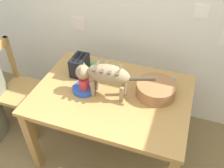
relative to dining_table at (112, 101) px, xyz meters
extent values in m
cube|color=silver|center=(0.00, 0.74, 0.61)|extent=(4.50, 0.10, 2.50)
cube|color=white|center=(0.56, 0.69, 0.59)|extent=(0.12, 0.01, 0.12)
cube|color=white|center=(-0.61, 0.69, 0.29)|extent=(0.15, 0.01, 0.15)
cube|color=#B38748|center=(0.00, 0.00, 0.07)|extent=(1.29, 0.93, 0.03)
cube|color=#A57C42|center=(0.00, 0.00, 0.02)|extent=(1.21, 0.85, 0.07)
cube|color=#B38748|center=(-0.59, -0.41, -0.30)|extent=(0.07, 0.07, 0.69)
cube|color=#B38748|center=(-0.59, 0.41, -0.30)|extent=(0.07, 0.07, 0.69)
cube|color=#B38748|center=(0.59, 0.41, -0.30)|extent=(0.07, 0.07, 0.69)
ellipsoid|color=#927B59|center=(-0.02, -0.03, 0.30)|extent=(0.35, 0.17, 0.16)
cube|color=brown|center=(0.07, -0.03, 0.36)|extent=(0.03, 0.14, 0.01)
cube|color=brown|center=(0.01, -0.03, 0.36)|extent=(0.03, 0.14, 0.01)
cube|color=brown|center=(-0.05, -0.03, 0.36)|extent=(0.03, 0.14, 0.01)
cube|color=brown|center=(-0.11, -0.03, 0.36)|extent=(0.03, 0.14, 0.01)
cylinder|color=#927B59|center=(-0.14, -0.08, 0.16)|extent=(0.04, 0.04, 0.15)
cylinder|color=#927B59|center=(-0.14, 0.01, 0.16)|extent=(0.04, 0.04, 0.15)
cylinder|color=#927B59|center=(0.10, -0.07, 0.16)|extent=(0.04, 0.04, 0.15)
cylinder|color=#927B59|center=(0.10, 0.02, 0.16)|extent=(0.04, 0.04, 0.15)
sphere|color=#927B59|center=(-0.23, -0.04, 0.28)|extent=(0.12, 0.12, 0.12)
cone|color=#927B59|center=(-0.23, -0.07, 0.33)|extent=(0.04, 0.04, 0.05)
cone|color=#927B59|center=(-0.23, -0.01, 0.33)|extent=(0.04, 0.04, 0.05)
cylinder|color=brown|center=(0.24, -0.02, 0.32)|extent=(0.21, 0.04, 0.08)
cylinder|color=#264FAE|center=(-0.23, -0.04, 0.10)|extent=(0.20, 0.20, 0.03)
cylinder|color=red|center=(-0.23, -0.04, 0.16)|extent=(0.09, 0.09, 0.09)
torus|color=red|center=(-0.18, -0.04, 0.16)|extent=(0.06, 0.01, 0.06)
cube|color=#4C915F|center=(-0.32, 0.26, 0.09)|extent=(0.34, 0.26, 0.01)
cube|color=gold|center=(0.39, 0.26, 0.09)|extent=(0.18, 0.14, 0.01)
cube|color=#3686D1|center=(0.39, 0.27, 0.10)|extent=(0.18, 0.14, 0.01)
cylinder|color=#99683E|center=(0.34, 0.10, 0.14)|extent=(0.32, 0.32, 0.11)
cylinder|color=#452F1C|center=(0.34, 0.10, 0.15)|extent=(0.26, 0.26, 0.09)
cube|color=black|center=(-0.37, 0.17, 0.17)|extent=(0.12, 0.20, 0.17)
cube|color=black|center=(-0.39, 0.17, 0.26)|extent=(0.02, 0.14, 0.01)
cube|color=black|center=(-0.35, 0.17, 0.26)|extent=(0.02, 0.14, 0.01)
cube|color=#B28848|center=(-0.98, 0.03, -0.21)|extent=(0.43, 0.43, 0.04)
cube|color=#B28848|center=(-1.18, 0.22, 0.05)|extent=(0.04, 0.04, 0.48)
cube|color=#B28848|center=(-0.80, 0.22, -0.44)|extent=(0.04, 0.04, 0.41)
cube|color=#B28848|center=(-0.79, -0.15, -0.44)|extent=(0.04, 0.04, 0.41)
cube|color=#B28848|center=(-1.18, 0.22, -0.44)|extent=(0.04, 0.04, 0.41)
cube|color=#B28848|center=(-1.17, -0.16, -0.44)|extent=(0.04, 0.04, 0.41)
camera|label=1|loc=(0.50, -1.42, 1.44)|focal=39.08mm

